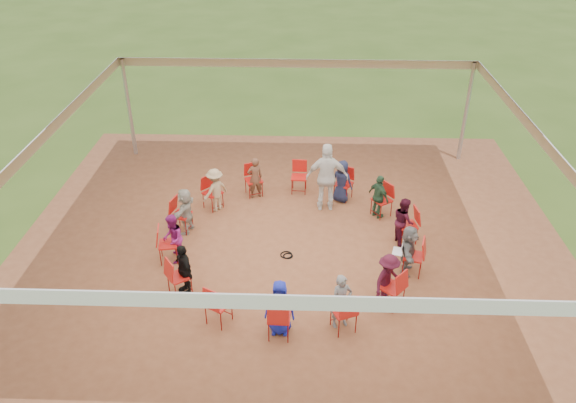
{
  "coord_description": "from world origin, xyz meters",
  "views": [
    {
      "loc": [
        0.3,
        -10.67,
        7.67
      ],
      "look_at": [
        -0.08,
        0.3,
        1.15
      ],
      "focal_mm": 35.0,
      "sensor_mm": 36.0,
      "label": 1
    }
  ],
  "objects_px": {
    "chair_4": "(299,177)",
    "chair_6": "(213,193)",
    "chair_10": "(218,304)",
    "person_seated_6": "(186,211)",
    "chair_0": "(413,256)",
    "person_seated_5": "(215,190)",
    "person_seated_0": "(408,250)",
    "person_seated_7": "(173,239)",
    "chair_9": "(179,277)",
    "chair_5": "(254,180)",
    "chair_2": "(382,200)",
    "laptop": "(401,250)",
    "chair_13": "(392,288)",
    "person_seated_9": "(280,307)",
    "chair_1": "(408,225)",
    "chair_11": "(279,317)",
    "person_seated_4": "(255,178)",
    "person_seated_11": "(388,280)",
    "person_seated_2": "(379,197)",
    "person_seated_8": "(184,269)",
    "cable_coil": "(287,255)",
    "chair_3": "(344,184)",
    "person_seated_1": "(403,221)",
    "chair_7": "(182,215)",
    "chair_12": "(344,311)",
    "person_seated_10": "(341,302)",
    "standing_person": "(327,177)",
    "chair_8": "(168,244)",
    "person_seated_3": "(342,181)"
  },
  "relations": [
    {
      "from": "chair_11",
      "to": "person_seated_10",
      "type": "height_order",
      "value": "person_seated_10"
    },
    {
      "from": "standing_person",
      "to": "chair_11",
      "type": "bearing_deg",
      "value": 76.56
    },
    {
      "from": "chair_7",
      "to": "person_seated_6",
      "type": "relative_size",
      "value": 0.77
    },
    {
      "from": "person_seated_2",
      "to": "person_seated_10",
      "type": "bearing_deg",
      "value": 128.57
    },
    {
      "from": "person_seated_5",
      "to": "person_seated_7",
      "type": "bearing_deg",
      "value": 25.71
    },
    {
      "from": "chair_13",
      "to": "person_seated_9",
      "type": "distance_m",
      "value": 2.37
    },
    {
      "from": "chair_0",
      "to": "chair_5",
      "type": "distance_m",
      "value": 5.01
    },
    {
      "from": "chair_0",
      "to": "person_seated_10",
      "type": "bearing_deg",
      "value": 151.66
    },
    {
      "from": "person_seated_8",
      "to": "laptop",
      "type": "distance_m",
      "value": 4.65
    },
    {
      "from": "chair_2",
      "to": "chair_13",
      "type": "relative_size",
      "value": 1.0
    },
    {
      "from": "chair_3",
      "to": "person_seated_5",
      "type": "distance_m",
      "value": 3.4
    },
    {
      "from": "chair_9",
      "to": "person_seated_8",
      "type": "bearing_deg",
      "value": 90.0
    },
    {
      "from": "chair_10",
      "to": "person_seated_6",
      "type": "relative_size",
      "value": 0.77
    },
    {
      "from": "chair_4",
      "to": "chair_9",
      "type": "relative_size",
      "value": 1.0
    },
    {
      "from": "chair_2",
      "to": "chair_4",
      "type": "relative_size",
      "value": 1.0
    },
    {
      "from": "chair_4",
      "to": "chair_2",
      "type": "bearing_deg",
      "value": 154.29
    },
    {
      "from": "chair_11",
      "to": "person_seated_1",
      "type": "height_order",
      "value": "person_seated_1"
    },
    {
      "from": "chair_4",
      "to": "person_seated_2",
      "type": "distance_m",
      "value": 2.37
    },
    {
      "from": "chair_1",
      "to": "chair_11",
      "type": "xyz_separation_m",
      "value": [
        -2.88,
        -3.26,
        0.0
      ]
    },
    {
      "from": "chair_5",
      "to": "person_seated_1",
      "type": "xyz_separation_m",
      "value": [
        3.7,
        -2.1,
        0.14
      ]
    },
    {
      "from": "chair_6",
      "to": "chair_10",
      "type": "relative_size",
      "value": 1.0
    },
    {
      "from": "chair_9",
      "to": "chair_12",
      "type": "bearing_deg",
      "value": 38.57
    },
    {
      "from": "cable_coil",
      "to": "person_seated_4",
      "type": "bearing_deg",
      "value": 109.58
    },
    {
      "from": "person_seated_4",
      "to": "person_seated_7",
      "type": "xyz_separation_m",
      "value": [
        -1.59,
        -2.91,
        0.0
      ]
    },
    {
      "from": "chair_2",
      "to": "chair_9",
      "type": "xyz_separation_m",
      "value": [
        -4.51,
        -3.25,
        0.0
      ]
    },
    {
      "from": "chair_12",
      "to": "chair_13",
      "type": "relative_size",
      "value": 1.0
    },
    {
      "from": "person_seated_1",
      "to": "person_seated_9",
      "type": "xyz_separation_m",
      "value": [
        -2.75,
        -3.12,
        0.0
      ]
    },
    {
      "from": "chair_13",
      "to": "person_seated_10",
      "type": "xyz_separation_m",
      "value": [
        -1.05,
        -0.61,
        0.14
      ]
    },
    {
      "from": "chair_4",
      "to": "chair_6",
      "type": "xyz_separation_m",
      "value": [
        -2.22,
        -0.94,
        0.0
      ]
    },
    {
      "from": "chair_13",
      "to": "person_seated_1",
      "type": "xyz_separation_m",
      "value": [
        0.53,
        2.3,
        0.14
      ]
    },
    {
      "from": "chair_1",
      "to": "person_seated_8",
      "type": "xyz_separation_m",
      "value": [
        -4.9,
        -2.04,
        0.14
      ]
    },
    {
      "from": "chair_8",
      "to": "person_seated_4",
      "type": "bearing_deg",
      "value": 139.84
    },
    {
      "from": "person_seated_6",
      "to": "chair_9",
      "type": "bearing_deg",
      "value": 23.09
    },
    {
      "from": "chair_7",
      "to": "person_seated_8",
      "type": "relative_size",
      "value": 0.77
    },
    {
      "from": "cable_coil",
      "to": "chair_3",
      "type": "bearing_deg",
      "value": 62.0
    },
    {
      "from": "person_seated_7",
      "to": "cable_coil",
      "type": "distance_m",
      "value": 2.61
    },
    {
      "from": "person_seated_5",
      "to": "standing_person",
      "type": "distance_m",
      "value": 2.88
    },
    {
      "from": "person_seated_0",
      "to": "person_seated_7",
      "type": "distance_m",
      "value": 5.19
    },
    {
      "from": "person_seated_3",
      "to": "person_seated_10",
      "type": "bearing_deg",
      "value": 115.71
    },
    {
      "from": "person_seated_6",
      "to": "laptop",
      "type": "bearing_deg",
      "value": 90.0
    },
    {
      "from": "person_seated_4",
      "to": "person_seated_11",
      "type": "xyz_separation_m",
      "value": [
        3.03,
        -4.21,
        0.0
      ]
    },
    {
      "from": "laptop",
      "to": "person_seated_0",
      "type": "bearing_deg",
      "value": -90.0
    },
    {
      "from": "person_seated_4",
      "to": "standing_person",
      "type": "relative_size",
      "value": 0.64
    },
    {
      "from": "chair_10",
      "to": "chair_8",
      "type": "bearing_deg",
      "value": 154.29
    },
    {
      "from": "chair_7",
      "to": "cable_coil",
      "type": "height_order",
      "value": "chair_7"
    },
    {
      "from": "chair_0",
      "to": "chair_2",
      "type": "height_order",
      "value": "same"
    },
    {
      "from": "chair_2",
      "to": "cable_coil",
      "type": "relative_size",
      "value": 2.59
    },
    {
      "from": "chair_0",
      "to": "person_seated_1",
      "type": "distance_m",
      "value": 1.22
    },
    {
      "from": "chair_0",
      "to": "person_seated_5",
      "type": "height_order",
      "value": "person_seated_5"
    },
    {
      "from": "chair_9",
      "to": "cable_coil",
      "type": "xyz_separation_m",
      "value": [
        2.17,
        1.41,
        -0.43
      ]
    }
  ]
}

